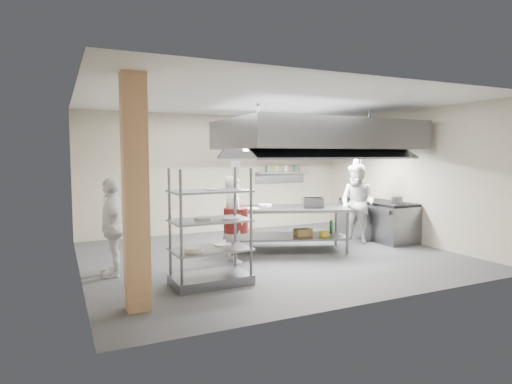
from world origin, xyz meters
name	(u,v)px	position (x,y,z in m)	size (l,w,h in m)	color
floor	(271,255)	(0.00, 0.00, 0.00)	(7.00, 7.00, 0.00)	#323234
ceiling	(272,102)	(0.00, 0.00, 3.00)	(7.00, 7.00, 0.00)	silver
wall_back	(218,174)	(0.00, 3.00, 1.50)	(7.00, 7.00, 0.00)	gray
wall_left	(77,185)	(-3.50, 0.00, 1.50)	(6.00, 6.00, 0.00)	gray
wall_right	(407,176)	(3.50, 0.00, 1.50)	(6.00, 6.00, 0.00)	gray
column	(135,193)	(-2.90, -1.90, 1.50)	(0.30, 0.30, 3.00)	tan
exhaust_hood	(317,135)	(1.30, 0.40, 2.40)	(4.00, 2.50, 0.60)	slate
hood_strip_a	(280,150)	(0.40, 0.40, 2.08)	(1.60, 0.12, 0.04)	white
hood_strip_b	(351,151)	(2.20, 0.40, 2.08)	(1.60, 0.12, 0.04)	white
wall_shelf	(283,173)	(1.80, 2.84, 1.50)	(1.50, 0.28, 0.04)	slate
island	(286,229)	(0.47, 0.24, 0.46)	(2.49, 1.04, 0.91)	gray
island_worktop	(286,209)	(0.47, 0.24, 0.88)	(2.49, 1.04, 0.06)	slate
island_undershelf	(286,236)	(0.47, 0.24, 0.30)	(2.29, 0.93, 0.04)	slate
pass_rack	(210,227)	(-1.70, -1.28, 0.89)	(1.19, 0.70, 1.79)	gray
cooking_range	(377,221)	(3.08, 0.50, 0.42)	(0.80, 2.00, 0.84)	gray
range_top	(377,202)	(3.08, 0.50, 0.87)	(0.78, 1.96, 0.06)	black
chef_head	(234,219)	(-0.85, -0.14, 0.80)	(0.58, 0.38, 1.60)	white
chef_line	(357,203)	(2.34, 0.31, 0.89)	(0.87, 0.67, 1.78)	white
chef_plating	(112,227)	(-3.00, -0.14, 0.81)	(0.95, 0.40, 1.62)	white
griddle	(313,202)	(0.96, 0.01, 1.01)	(0.41, 0.32, 0.20)	slate
wicker_basket	(303,232)	(0.76, 0.05, 0.39)	(0.34, 0.23, 0.15)	olive
stockpot	(397,200)	(3.06, -0.17, 0.98)	(0.24, 0.24, 0.17)	gray
plate_stack	(211,247)	(-1.70, -1.28, 0.57)	(0.28, 0.28, 0.05)	white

